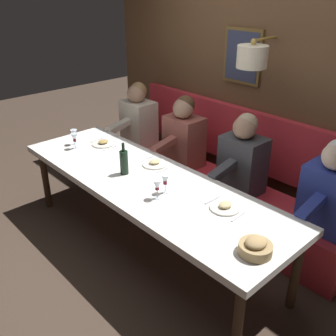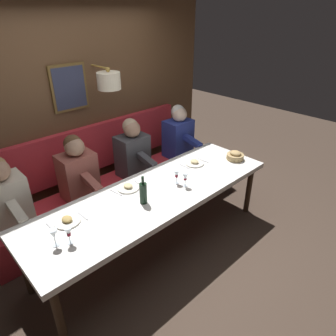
% 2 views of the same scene
% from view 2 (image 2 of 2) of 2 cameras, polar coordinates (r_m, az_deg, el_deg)
% --- Properties ---
extents(ground_plane, '(12.00, 12.00, 0.00)m').
position_cam_2_polar(ground_plane, '(3.66, -2.18, -14.31)').
color(ground_plane, '#423328').
extents(dining_table, '(0.90, 2.87, 0.74)m').
position_cam_2_polar(dining_table, '(3.23, -2.40, -5.40)').
color(dining_table, white).
rests_on(dining_table, ground_plane).
extents(banquette_bench, '(0.52, 3.07, 0.45)m').
position_cam_2_polar(banquette_bench, '(4.09, -10.61, -5.62)').
color(banquette_bench, red).
rests_on(banquette_bench, ground_plane).
extents(back_wall_panel, '(0.59, 4.27, 2.90)m').
position_cam_2_polar(back_wall_panel, '(4.07, -16.63, 11.30)').
color(back_wall_panel, brown).
rests_on(back_wall_panel, ground_plane).
extents(diner_nearest, '(0.60, 0.40, 0.79)m').
position_cam_2_polar(diner_nearest, '(4.51, 2.01, 6.68)').
color(diner_nearest, '#283893').
rests_on(diner_nearest, banquette_bench).
extents(diner_near, '(0.60, 0.40, 0.79)m').
position_cam_2_polar(diner_near, '(3.98, -6.77, 3.47)').
color(diner_near, '#3D3D42').
rests_on(diner_near, banquette_bench).
extents(diner_middle, '(0.60, 0.40, 0.79)m').
position_cam_2_polar(diner_middle, '(3.62, -16.84, -0.33)').
color(diner_middle, '#934C42').
rests_on(diner_middle, banquette_bench).
extents(diner_far, '(0.60, 0.40, 0.79)m').
position_cam_2_polar(diner_far, '(3.40, -28.58, -4.73)').
color(diner_far, beige).
rests_on(diner_far, banquette_bench).
extents(place_setting_0, '(0.24, 0.32, 0.05)m').
position_cam_2_polar(place_setting_0, '(3.27, -7.60, -3.66)').
color(place_setting_0, silver).
rests_on(place_setting_0, dining_table).
extents(place_setting_1, '(0.24, 0.31, 0.05)m').
position_cam_2_polar(place_setting_1, '(3.76, 5.06, 1.00)').
color(place_setting_1, silver).
rests_on(place_setting_1, dining_table).
extents(place_setting_2, '(0.24, 0.31, 0.05)m').
position_cam_2_polar(place_setting_2, '(2.92, -18.64, -9.49)').
color(place_setting_2, silver).
rests_on(place_setting_2, dining_table).
extents(wine_glass_0, '(0.07, 0.07, 0.16)m').
position_cam_2_polar(wine_glass_0, '(3.29, 1.64, -1.17)').
color(wine_glass_0, silver).
rests_on(wine_glass_0, dining_table).
extents(wine_glass_1, '(0.07, 0.07, 0.16)m').
position_cam_2_polar(wine_glass_1, '(3.24, 3.31, -1.69)').
color(wine_glass_1, silver).
rests_on(wine_glass_1, dining_table).
extents(wine_glass_2, '(0.07, 0.07, 0.16)m').
position_cam_2_polar(wine_glass_2, '(2.64, -20.95, -11.71)').
color(wine_glass_2, silver).
rests_on(wine_glass_2, dining_table).
extents(wine_glass_3, '(0.07, 0.07, 0.16)m').
position_cam_2_polar(wine_glass_3, '(2.63, -18.46, -11.49)').
color(wine_glass_3, silver).
rests_on(wine_glass_3, dining_table).
extents(wine_bottle, '(0.08, 0.08, 0.30)m').
position_cam_2_polar(wine_bottle, '(2.98, -4.73, -4.74)').
color(wine_bottle, black).
rests_on(wine_bottle, dining_table).
extents(bread_bowl, '(0.22, 0.22, 0.12)m').
position_cam_2_polar(bread_bowl, '(3.95, 12.68, 2.28)').
color(bread_bowl, tan).
rests_on(bread_bowl, dining_table).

